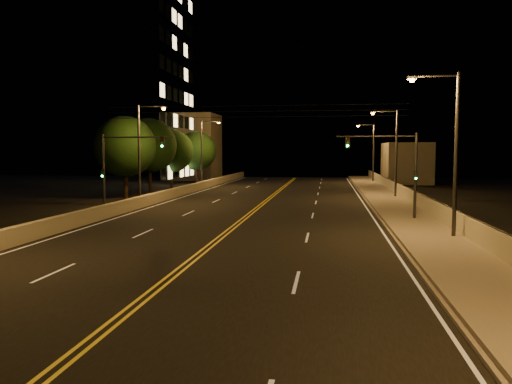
# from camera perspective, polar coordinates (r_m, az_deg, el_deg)

# --- Properties ---
(road) EXTENTS (18.00, 120.00, 0.02)m
(road) POSITION_cam_1_polar(r_m,az_deg,el_deg) (27.42, -3.55, -4.80)
(road) COLOR black
(road) RESTS_ON ground
(sidewalk) EXTENTS (3.60, 120.00, 0.30)m
(sidewalk) POSITION_cam_1_polar(r_m,az_deg,el_deg) (27.34, 19.28, -4.79)
(sidewalk) COLOR slate
(sidewalk) RESTS_ON ground
(curb) EXTENTS (0.14, 120.00, 0.15)m
(curb) POSITION_cam_1_polar(r_m,az_deg,el_deg) (27.05, 15.37, -4.95)
(curb) COLOR slate
(curb) RESTS_ON ground
(parapet_wall) EXTENTS (0.30, 120.00, 1.00)m
(parapet_wall) POSITION_cam_1_polar(r_m,az_deg,el_deg) (27.61, 22.69, -3.44)
(parapet_wall) COLOR #AAA38D
(parapet_wall) RESTS_ON sidewalk
(jersey_barrier) EXTENTS (0.45, 120.00, 0.91)m
(jersey_barrier) POSITION_cam_1_polar(r_m,az_deg,el_deg) (30.67, -21.00, -3.26)
(jersey_barrier) COLOR #AAA38D
(jersey_barrier) RESTS_ON ground
(distant_building_right) EXTENTS (6.00, 10.00, 5.70)m
(distant_building_right) POSITION_cam_1_polar(r_m,az_deg,el_deg) (74.30, 16.77, 3.20)
(distant_building_right) COLOR #6D675C
(distant_building_right) RESTS_ON ground
(distant_building_left) EXTENTS (8.00, 8.00, 10.35)m
(distant_building_left) POSITION_cam_1_polar(r_m,az_deg,el_deg) (80.46, -7.30, 5.12)
(distant_building_left) COLOR #6D675C
(distant_building_left) RESTS_ON ground
(parapet_rail) EXTENTS (0.06, 120.00, 0.06)m
(parapet_rail) POSITION_cam_1_polar(r_m,az_deg,el_deg) (27.54, 22.72, -2.35)
(parapet_rail) COLOR black
(parapet_rail) RESTS_ON parapet_wall
(lane_markings) EXTENTS (17.32, 116.00, 0.00)m
(lane_markings) POSITION_cam_1_polar(r_m,az_deg,el_deg) (27.35, -3.58, -4.80)
(lane_markings) COLOR silver
(lane_markings) RESTS_ON road
(streetlight_1) EXTENTS (2.55, 0.28, 8.37)m
(streetlight_1) POSITION_cam_1_polar(r_m,az_deg,el_deg) (26.52, 21.31, 5.13)
(streetlight_1) COLOR #2D2D33
(streetlight_1) RESTS_ON ground
(streetlight_2) EXTENTS (2.55, 0.28, 8.37)m
(streetlight_2) POSITION_cam_1_polar(r_m,az_deg,el_deg) (48.26, 15.40, 4.95)
(streetlight_2) COLOR #2D2D33
(streetlight_2) RESTS_ON ground
(streetlight_3) EXTENTS (2.55, 0.28, 8.37)m
(streetlight_3) POSITION_cam_1_polar(r_m,az_deg,el_deg) (72.09, 13.05, 4.86)
(streetlight_3) COLOR #2D2D33
(streetlight_3) RESTS_ON ground
(streetlight_5) EXTENTS (2.55, 0.28, 8.37)m
(streetlight_5) POSITION_cam_1_polar(r_m,az_deg,el_deg) (43.00, -12.85, 5.05)
(streetlight_5) COLOR #2D2D33
(streetlight_5) RESTS_ON ground
(streetlight_6) EXTENTS (2.55, 0.28, 8.37)m
(streetlight_6) POSITION_cam_1_polar(r_m,az_deg,el_deg) (62.92, -5.97, 4.99)
(streetlight_6) COLOR #2D2D33
(streetlight_6) RESTS_ON ground
(traffic_signal_right) EXTENTS (5.11, 0.31, 5.67)m
(traffic_signal_right) POSITION_cam_1_polar(r_m,az_deg,el_deg) (32.81, 15.99, 2.94)
(traffic_signal_right) COLOR #2D2D33
(traffic_signal_right) RESTS_ON ground
(traffic_signal_left) EXTENTS (5.11, 0.31, 5.67)m
(traffic_signal_left) POSITION_cam_1_polar(r_m,az_deg,el_deg) (35.52, -15.51, 3.07)
(traffic_signal_left) COLOR #2D2D33
(traffic_signal_left) RESTS_ON ground
(overhead_wires) EXTENTS (22.00, 0.03, 0.83)m
(overhead_wires) POSITION_cam_1_polar(r_m,az_deg,el_deg) (36.51, -0.52, 9.20)
(overhead_wires) COLOR black
(building_tower) EXTENTS (24.00, 15.00, 27.13)m
(building_tower) POSITION_cam_1_polar(r_m,az_deg,el_deg) (68.73, -18.72, 11.53)
(building_tower) COLOR #6D675C
(building_tower) RESTS_ON ground
(tree_0) EXTENTS (5.80, 5.80, 7.86)m
(tree_0) POSITION_cam_1_polar(r_m,az_deg,el_deg) (49.12, -14.74, 5.04)
(tree_0) COLOR black
(tree_0) RESTS_ON ground
(tree_1) EXTENTS (6.03, 6.03, 8.17)m
(tree_1) POSITION_cam_1_polar(r_m,az_deg,el_deg) (57.11, -12.08, 5.22)
(tree_1) COLOR black
(tree_1) RESTS_ON ground
(tree_2) EXTENTS (5.33, 5.33, 7.23)m
(tree_2) POSITION_cam_1_polar(r_m,az_deg,el_deg) (61.88, -9.66, 4.65)
(tree_2) COLOR black
(tree_2) RESTS_ON ground
(tree_3) EXTENTS (5.35, 5.35, 7.25)m
(tree_3) POSITION_cam_1_polar(r_m,az_deg,el_deg) (68.93, -6.80, 4.70)
(tree_3) COLOR black
(tree_3) RESTS_ON ground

